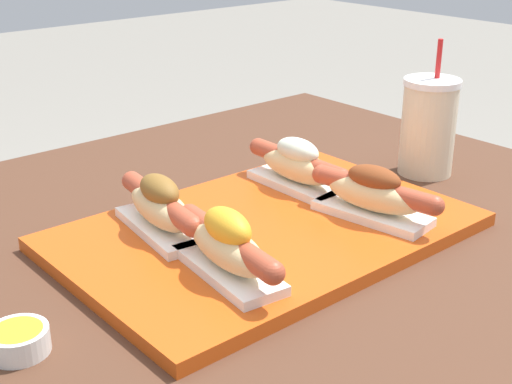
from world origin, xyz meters
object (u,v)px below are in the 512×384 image
Objects in this scene: serving_tray at (266,231)px; hot_dog_2 at (160,207)px; sauce_bowl at (18,339)px; hot_dog_0 at (228,246)px; drink_cup at (428,127)px; hot_dog_3 at (297,165)px; hot_dog_1 at (373,194)px.

serving_tray is 2.62× the size of hot_dog_2.
hot_dog_0 is at bearing -8.73° from sauce_bowl.
hot_dog_2 is 3.28× the size of sauce_bowl.
hot_dog_2 is at bearing 173.07° from drink_cup.
drink_cup is at bearing 2.26° from serving_tray.
drink_cup reaches higher than serving_tray.
drink_cup is (0.47, -0.06, 0.03)m from hot_dog_2.
hot_dog_3 is at bearing -0.52° from hot_dog_2.
hot_dog_0 is at bearing -149.73° from hot_dog_3.
hot_dog_0 is at bearing -149.14° from serving_tray.
drink_cup is (0.70, 0.05, 0.06)m from sauce_bowl.
drink_cup reaches higher than hot_dog_0.
hot_dog_2 is (-0.11, 0.07, 0.04)m from serving_tray.
drink_cup reaches higher than sauce_bowl.
hot_dog_3 is 0.24m from drink_cup.
sauce_bowl is 0.28× the size of drink_cup.
hot_dog_2 is at bearing 148.66° from hot_dog_1.
hot_dog_2 is (0.00, 0.14, -0.00)m from hot_dog_0.
hot_dog_1 is at bearing -0.52° from hot_dog_0.
hot_dog_2 is 0.47m from drink_cup.
hot_dog_2 reaches higher than sauce_bowl.
hot_dog_1 is (0.12, -0.07, 0.04)m from serving_tray.
drink_cup reaches higher than hot_dog_1.
hot_dog_3 is (0.24, 0.14, -0.00)m from hot_dog_0.
hot_dog_0 is 0.93× the size of drink_cup.
serving_tray is 0.15m from hot_dog_3.
hot_dog_0 is at bearing -169.77° from drink_cup.
hot_dog_1 is 0.93× the size of drink_cup.
drink_cup is at bearing -13.22° from hot_dog_3.
hot_dog_3 is (-0.00, 0.14, 0.00)m from hot_dog_1.
serving_tray is at bearing -31.71° from hot_dog_2.
serving_tray is 0.15m from hot_dog_0.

